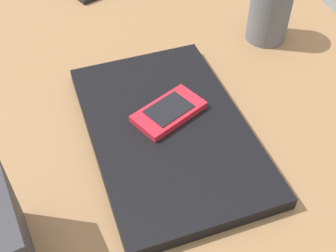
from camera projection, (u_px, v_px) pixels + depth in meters
desk_surface at (200, 175)px, 59.92cm from camera, size 120.00×80.00×3.00cm
laptop_closed at (168, 131)px, 62.25cm from camera, size 34.15×21.78×2.02cm
cell_phone_on_laptop at (169, 112)px, 62.73cm from camera, size 9.28×11.73×1.16cm
pen_cup at (269, 13)px, 76.24cm from camera, size 7.25×7.25×10.28cm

